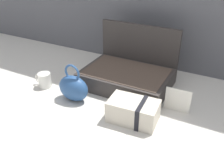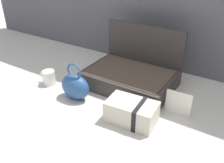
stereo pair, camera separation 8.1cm
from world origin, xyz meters
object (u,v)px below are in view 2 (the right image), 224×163
at_px(info_card_left, 178,103).
at_px(open_suitcase, 132,74).
at_px(cream_toiletry_bag, 132,112).
at_px(teal_pouch_handbag, 75,86).
at_px(coffee_mug, 49,78).

bearing_deg(info_card_left, open_suitcase, 154.27).
bearing_deg(info_card_left, cream_toiletry_bag, -135.70).
bearing_deg(open_suitcase, info_card_left, -22.77).
height_order(cream_toiletry_bag, info_card_left, info_card_left).
distance_m(open_suitcase, info_card_left, 0.35).
distance_m(teal_pouch_handbag, info_card_left, 0.53).
distance_m(open_suitcase, coffee_mug, 0.49).
height_order(coffee_mug, info_card_left, info_card_left).
bearing_deg(cream_toiletry_bag, info_card_left, 47.26).
xyz_separation_m(teal_pouch_handbag, coffee_mug, (-0.23, 0.03, -0.03)).
relative_size(open_suitcase, coffee_mug, 4.58).
bearing_deg(open_suitcase, cream_toiletry_bag, -61.68).
bearing_deg(open_suitcase, coffee_mug, -148.23).
bearing_deg(cream_toiletry_bag, open_suitcase, 118.32).
bearing_deg(cream_toiletry_bag, coffee_mug, 175.04).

